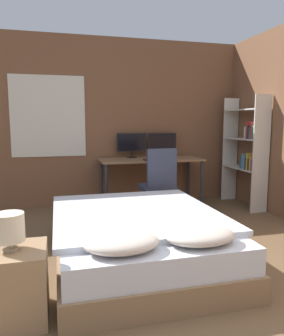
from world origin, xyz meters
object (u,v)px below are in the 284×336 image
object	(u,v)px
bed	(138,238)
desk	(151,164)
keyboard	(155,160)
bookshelf	(248,148)
monitor_left	(132,144)
office_chair	(158,191)
bedside_lamp	(9,228)
nightstand	(13,285)
computer_mouse	(171,159)
monitor_right	(162,143)

from	to	relation	value
bed	desk	world-z (taller)	desk
keyboard	bookshelf	bearing A→B (deg)	-8.69
bed	monitor_left	world-z (taller)	monitor_left
office_chair	keyboard	bearing A→B (deg)	79.06
bedside_lamp	monitor_left	world-z (taller)	monitor_left
bookshelf	nightstand	bearing A→B (deg)	-144.77
nightstand	computer_mouse	size ratio (longest dim) A/B	7.20
nightstand	office_chair	bearing A→B (deg)	50.18
monitor_left	keyboard	xyz separation A→B (m)	(0.26, -0.44, -0.22)
bedside_lamp	monitor_right	bearing A→B (deg)	55.43
monitor_right	computer_mouse	xyz separation A→B (m)	(0.00, -0.44, -0.21)
nightstand	bookshelf	bearing A→B (deg)	35.23
monitor_right	computer_mouse	distance (m)	0.49
monitor_left	office_chair	size ratio (longest dim) A/B	0.49
desk	office_chair	distance (m)	0.78
nightstand	bedside_lamp	xyz separation A→B (m)	(0.00, 0.00, 0.41)
nightstand	monitor_left	size ratio (longest dim) A/B	1.03
desk	keyboard	size ratio (longest dim) A/B	4.73
keyboard	computer_mouse	bearing A→B (deg)	0.00
bookshelf	monitor_left	bearing A→B (deg)	158.84
desk	keyboard	xyz separation A→B (m)	(-0.00, -0.22, 0.10)
computer_mouse	bed	bearing A→B (deg)	-118.21
bedside_lamp	desk	distance (m)	3.26
bed	desk	distance (m)	2.22
bedside_lamp	bed	bearing A→B (deg)	32.84
monitor_left	monitor_right	bearing A→B (deg)	0.00
bedside_lamp	bookshelf	distance (m)	3.98
computer_mouse	bookshelf	bearing A→B (deg)	-10.54
bed	office_chair	distance (m)	1.48
monitor_right	bedside_lamp	bearing A→B (deg)	-124.57
desk	monitor_right	distance (m)	0.47
bed	keyboard	distance (m)	2.04
desk	computer_mouse	distance (m)	0.36
nightstand	bookshelf	xyz separation A→B (m)	(3.24, 2.29, 0.71)
monitor_left	office_chair	distance (m)	1.13
monitor_right	monitor_left	bearing A→B (deg)	180.00
desk	monitor_right	size ratio (longest dim) A/B	3.31
bedside_lamp	computer_mouse	world-z (taller)	computer_mouse
nightstand	bedside_lamp	bearing A→B (deg)	90.00
bedside_lamp	desk	xyz separation A→B (m)	(1.78, 2.73, 0.03)
nightstand	bedside_lamp	size ratio (longest dim) A/B	1.98
bed	desk	size ratio (longest dim) A/B	1.23
desk	bookshelf	xyz separation A→B (m)	(1.46, -0.44, 0.27)
monitor_right	keyboard	distance (m)	0.56
bed	bedside_lamp	distance (m)	1.32
keyboard	bed	bearing A→B (deg)	-111.47
desk	bed	bearing A→B (deg)	-109.34
office_chair	bookshelf	distance (m)	1.68
monitor_left	bookshelf	size ratio (longest dim) A/B	0.28
bed	office_chair	size ratio (longest dim) A/B	1.98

